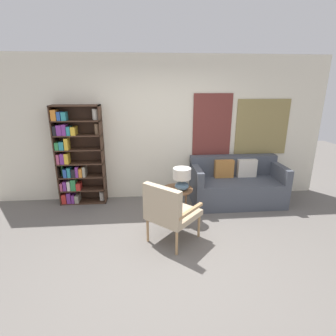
{
  "coord_description": "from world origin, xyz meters",
  "views": [
    {
      "loc": [
        -0.28,
        -2.94,
        2.16
      ],
      "look_at": [
        0.07,
        1.02,
        0.9
      ],
      "focal_mm": 28.0,
      "sensor_mm": 36.0,
      "label": 1
    }
  ],
  "objects": [
    {
      "name": "side_table",
      "position": [
        0.24,
        1.13,
        0.45
      ],
      "size": [
        0.52,
        0.52,
        0.5
      ],
      "color": "brown",
      "rests_on": "ground_plane"
    },
    {
      "name": "table_lamp",
      "position": [
        0.3,
        1.06,
        0.72
      ],
      "size": [
        0.3,
        0.3,
        0.38
      ],
      "color": "slate",
      "rests_on": "side_table"
    },
    {
      "name": "bookshelf",
      "position": [
        -1.57,
        1.85,
        0.89
      ],
      "size": [
        0.85,
        0.3,
        1.83
      ],
      "color": "#422B1E",
      "rests_on": "ground_plane"
    },
    {
      "name": "couch",
      "position": [
        1.42,
        1.59,
        0.34
      ],
      "size": [
        1.69,
        0.81,
        0.86
      ],
      "color": "#474C56",
      "rests_on": "ground_plane"
    },
    {
      "name": "ground_plane",
      "position": [
        0.0,
        0.0,
        0.0
      ],
      "size": [
        14.0,
        14.0,
        0.0
      ],
      "primitive_type": "plane",
      "color": "#66605B"
    },
    {
      "name": "wall_back",
      "position": [
        0.06,
        2.03,
        1.35
      ],
      "size": [
        6.4,
        0.08,
        2.7
      ],
      "color": "silver",
      "rests_on": "ground_plane"
    },
    {
      "name": "armchair",
      "position": [
        0.02,
        0.32,
        0.52
      ],
      "size": [
        0.87,
        0.87,
        0.9
      ],
      "color": "tan",
      "rests_on": "ground_plane"
    }
  ]
}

